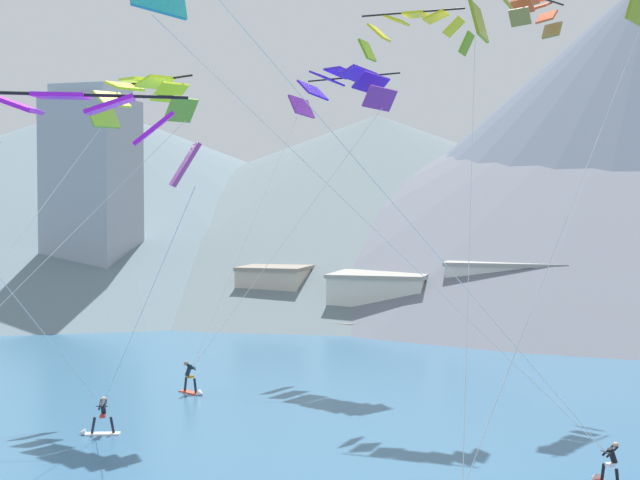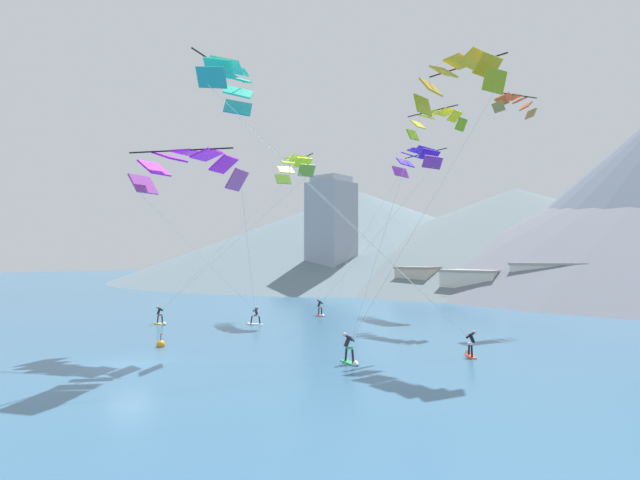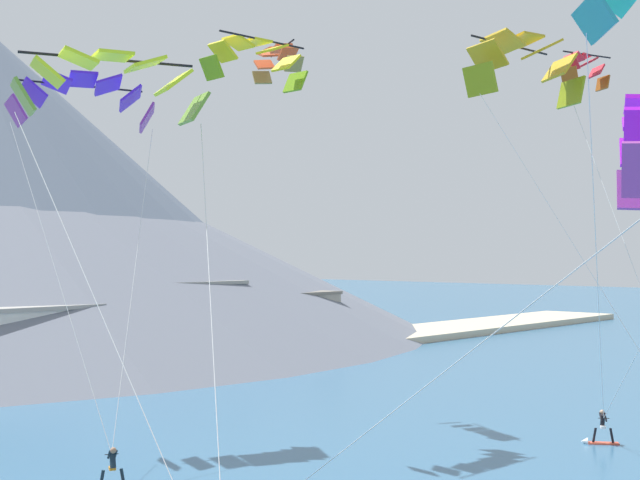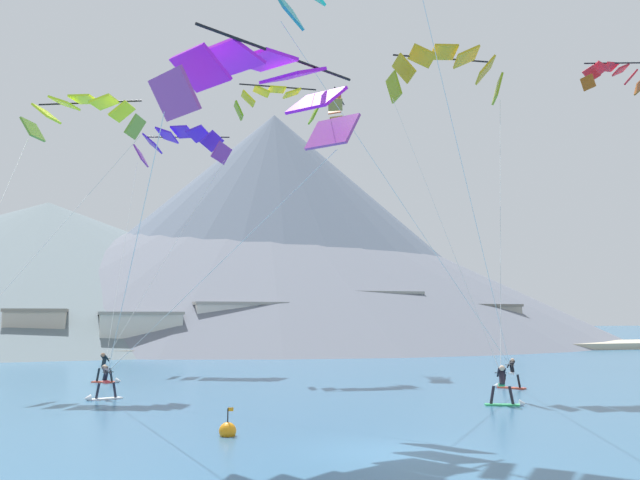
# 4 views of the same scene
# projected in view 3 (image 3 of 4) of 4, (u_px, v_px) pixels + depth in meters

# --- Properties ---
(kitesurfer_near_lead) EXTENTS (1.33, 1.65, 1.65)m
(kitesurfer_near_lead) POSITION_uv_depth(u_px,v_px,m) (598.00, 434.00, 42.05)
(kitesurfer_near_lead) COLOR #E54C33
(kitesurfer_near_lead) RESTS_ON ground
(kitesurfer_mid_center) EXTENTS (1.73, 1.15, 1.79)m
(kitesurfer_mid_center) POSITION_uv_depth(u_px,v_px,m) (118.00, 476.00, 33.73)
(kitesurfer_mid_center) COLOR #E54C33
(kitesurfer_mid_center) RESTS_ON ground
(parafoil_kite_mid_center) EXTENTS (9.00, 12.71, 16.70)m
(parafoil_kite_mid_center) POSITION_uv_depth(u_px,v_px,m) (83.00, 96.00, 44.85)
(parafoil_kite_mid_center) COLOR purple
(parafoil_kite_far_left) EXTENTS (6.80, 10.51, 18.11)m
(parafoil_kite_far_left) POSITION_uv_depth(u_px,v_px,m) (525.00, 63.00, 42.74)
(parafoil_kite_far_left) COLOR olive
(parafoil_kite_far_right) EXTENTS (8.50, 13.83, 14.74)m
(parafoil_kite_far_right) POSITION_uv_depth(u_px,v_px,m) (113.00, 79.00, 31.18)
(parafoil_kite_far_right) COLOR olive
(parafoil_kite_distant_high_outer) EXTENTS (4.76, 1.74, 2.15)m
(parafoil_kite_distant_high_outer) POSITION_uv_depth(u_px,v_px,m) (584.00, 67.00, 57.54)
(parafoil_kite_distant_high_outer) COLOR #9A4A12
(parafoil_kite_distant_low_drift) EXTENTS (2.78, 5.06, 1.89)m
(parafoil_kite_distant_low_drift) POSITION_uv_depth(u_px,v_px,m) (276.00, 58.00, 51.99)
(parafoil_kite_distant_low_drift) COLOR olive
(parafoil_kite_distant_mid_solo) EXTENTS (6.02, 1.96, 2.30)m
(parafoil_kite_distant_mid_solo) POSITION_uv_depth(u_px,v_px,m) (256.00, 56.00, 44.72)
(parafoil_kite_distant_mid_solo) COLOR #699D12
(shore_building_harbour_front) EXTENTS (9.65, 5.83, 5.23)m
(shore_building_harbour_front) POSITION_uv_depth(u_px,v_px,m) (27.00, 341.00, 64.64)
(shore_building_harbour_front) COLOR silver
(shore_building_harbour_front) RESTS_ON ground
(shore_building_quay_east) EXTENTS (7.43, 5.71, 5.18)m
(shore_building_quay_east) POSITION_uv_depth(u_px,v_px,m) (297.00, 317.00, 88.68)
(shore_building_quay_east) COLOR #A89E8E
(shore_building_quay_east) RESTS_ON ground
(shore_building_quay_west) EXTENTS (8.97, 5.29, 6.55)m
(shore_building_quay_west) POSITION_uv_depth(u_px,v_px,m) (191.00, 318.00, 78.37)
(shore_building_quay_west) COLOR silver
(shore_building_quay_west) RESTS_ON ground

